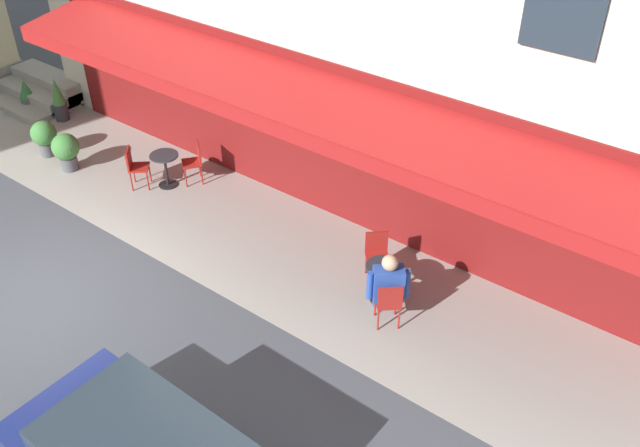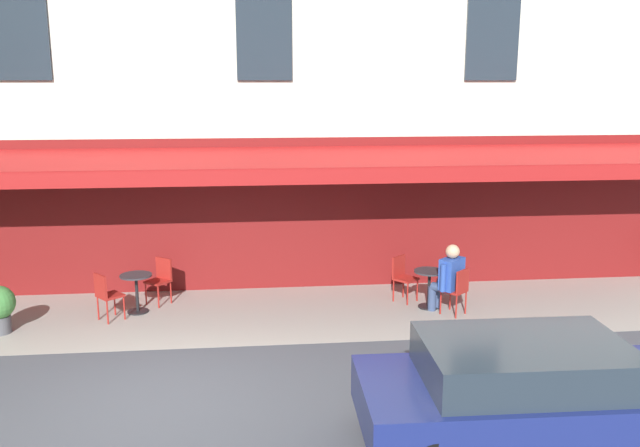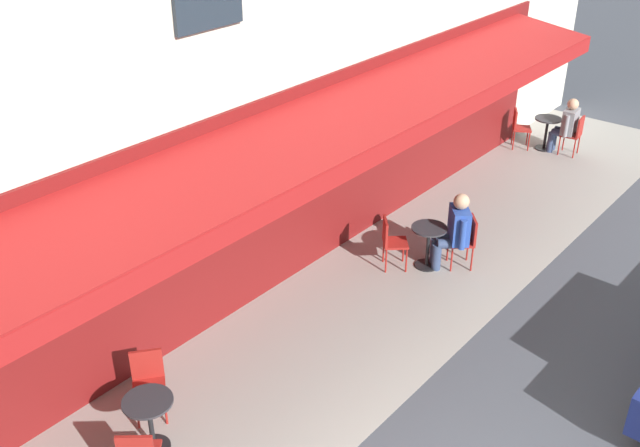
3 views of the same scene
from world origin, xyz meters
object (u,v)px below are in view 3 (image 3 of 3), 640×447
(cafe_chair_red_facing_street, at_px, (391,239))
(seated_patron_in_blue, at_px, (454,229))
(cafe_chair_red_corner_left, at_px, (519,125))
(cafe_table_streetside, at_px, (547,129))
(cafe_chair_red_back_row, at_px, (148,379))
(cafe_table_near_entrance, at_px, (428,241))
(cafe_chair_red_corner_right, at_px, (575,132))
(seated_companion_in_grey, at_px, (566,124))
(cafe_table_mid_terrace, at_px, (150,417))
(cafe_chair_red_by_window, at_px, (466,237))

(cafe_chair_red_facing_street, relative_size, seated_patron_in_blue, 0.67)
(cafe_chair_red_corner_left, bearing_deg, cafe_chair_red_facing_street, 6.85)
(seated_patron_in_blue, bearing_deg, cafe_chair_red_facing_street, -48.11)
(cafe_table_streetside, bearing_deg, cafe_chair_red_back_row, -0.62)
(cafe_table_near_entrance, xyz_separation_m, cafe_chair_red_corner_right, (-6.15, -0.04, 0.06))
(cafe_table_streetside, bearing_deg, seated_companion_in_grey, 96.05)
(cafe_chair_red_corner_left, bearing_deg, cafe_chair_red_corner_right, 108.65)
(cafe_table_near_entrance, distance_m, cafe_chair_red_facing_street, 0.63)
(cafe_chair_red_back_row, height_order, cafe_table_streetside, cafe_chair_red_back_row)
(cafe_table_near_entrance, height_order, cafe_chair_red_corner_right, cafe_chair_red_corner_right)
(cafe_chair_red_corner_left, height_order, seated_patron_in_blue, seated_patron_in_blue)
(cafe_chair_red_facing_street, bearing_deg, cafe_chair_red_corner_right, 176.30)
(cafe_table_near_entrance, xyz_separation_m, cafe_chair_red_back_row, (5.23, -0.79, 0.06))
(cafe_table_mid_terrace, bearing_deg, cafe_chair_red_back_row, -127.74)
(cafe_chair_red_back_row, height_order, seated_companion_in_grey, seated_companion_in_grey)
(cafe_table_streetside, distance_m, cafe_chair_red_corner_right, 0.63)
(cafe_chair_red_facing_street, xyz_separation_m, cafe_chair_red_corner_right, (-6.58, 0.43, 0.00))
(cafe_chair_red_corner_left, distance_m, seated_companion_in_grey, 1.04)
(cafe_chair_red_by_window, bearing_deg, cafe_table_mid_terrace, -7.24)
(cafe_chair_red_by_window, distance_m, cafe_chair_red_corner_right, 5.76)
(cafe_chair_red_corner_right, bearing_deg, cafe_table_near_entrance, 0.40)
(cafe_chair_red_facing_street, distance_m, cafe_table_streetside, 6.52)
(cafe_chair_red_by_window, bearing_deg, cafe_table_near_entrance, -48.51)
(cafe_chair_red_back_row, bearing_deg, seated_patron_in_blue, 168.66)
(cafe_chair_red_by_window, xyz_separation_m, seated_patron_in_blue, (0.14, -0.16, 0.17))
(cafe_table_near_entrance, bearing_deg, cafe_chair_red_back_row, -8.63)
(cafe_table_near_entrance, bearing_deg, seated_companion_in_grey, -177.60)
(seated_companion_in_grey, bearing_deg, cafe_table_streetside, -83.95)
(cafe_chair_red_corner_right, height_order, seated_patron_in_blue, seated_patron_in_blue)
(seated_companion_in_grey, bearing_deg, cafe_chair_red_corner_left, -68.73)
(cafe_table_mid_terrace, height_order, cafe_table_streetside, same)
(cafe_table_near_entrance, distance_m, cafe_table_streetside, 6.12)
(cafe_chair_red_back_row, xyz_separation_m, cafe_chair_red_corner_left, (-10.99, -0.42, 0.00))
(cafe_table_mid_terrace, xyz_separation_m, cafe_chair_red_corner_right, (-11.77, 0.25, 0.06))
(cafe_table_streetside, height_order, seated_companion_in_grey, seated_companion_in_grey)
(cafe_table_streetside, bearing_deg, cafe_chair_red_corner_left, -58.75)
(cafe_chair_red_facing_street, xyz_separation_m, cafe_table_mid_terrace, (5.19, 0.18, -0.06))
(cafe_table_mid_terrace, bearing_deg, seated_companion_in_grey, 179.82)
(cafe_chair_red_by_window, bearing_deg, cafe_chair_red_facing_street, -48.18)
(cafe_chair_red_back_row, xyz_separation_m, seated_patron_in_blue, (-5.50, 1.10, 0.17))
(cafe_table_streetside, bearing_deg, cafe_table_near_entrance, 6.29)
(cafe_chair_red_by_window, height_order, cafe_table_mid_terrace, cafe_chair_red_by_window)
(cafe_chair_red_corner_left, distance_m, seated_patron_in_blue, 5.70)
(cafe_table_mid_terrace, relative_size, cafe_table_streetside, 1.00)
(cafe_table_streetside, bearing_deg, seated_patron_in_blue, 9.59)
(cafe_chair_red_corner_right, bearing_deg, seated_companion_in_grey, -83.95)
(cafe_table_near_entrance, bearing_deg, cafe_table_streetside, -173.71)
(cafe_table_mid_terrace, distance_m, cafe_table_streetside, 11.71)
(cafe_table_mid_terrace, height_order, cafe_chair_red_back_row, cafe_chair_red_back_row)
(cafe_chair_red_facing_street, distance_m, cafe_chair_red_corner_right, 6.59)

